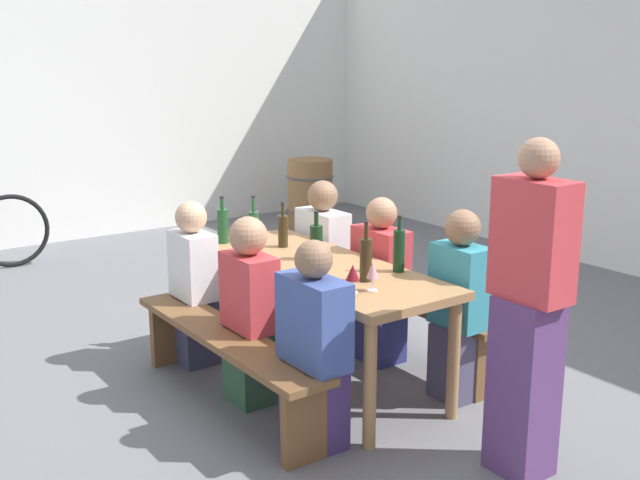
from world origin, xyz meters
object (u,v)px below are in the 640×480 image
tasting_table (320,278)px  seated_guest_far_0 (323,262)px  wine_bottle_5 (399,250)px  seated_guest_near_2 (314,352)px  seated_guest_far_2 (459,309)px  bench_far (400,307)px  wine_bottle_1 (223,225)px  wine_bottle_3 (316,241)px  wine_glass_1 (353,273)px  seated_guest_near_0 (194,287)px  wine_bottle_0 (254,225)px  seated_guest_far_1 (380,285)px  standing_host (528,317)px  wine_bottle_4 (366,259)px  wine_barrel (310,193)px  wine_bottle_2 (283,230)px  wine_glass_0 (373,271)px  bench_near (226,349)px  seated_guest_near_1 (250,314)px

tasting_table → seated_guest_far_0: (-0.68, 0.51, -0.13)m
wine_bottle_5 → seated_guest_far_0: seated_guest_far_0 is taller
seated_guest_near_2 → seated_guest_far_2: 1.02m
bench_far → seated_guest_near_2: (0.66, -1.17, 0.17)m
wine_bottle_1 → wine_bottle_5: wine_bottle_5 is taller
wine_bottle_3 → wine_glass_1: size_ratio=1.96×
seated_guest_near_0 → seated_guest_far_0: bearing=-1.1°
bench_far → seated_guest_far_2: size_ratio=1.55×
wine_bottle_0 → seated_guest_far_0: bearing=85.1°
wine_bottle_0 → wine_glass_1: bearing=-7.0°
wine_bottle_1 → seated_guest_near_2: size_ratio=0.29×
wine_bottle_3 → wine_glass_1: (0.67, -0.24, -0.01)m
wine_bottle_5 → wine_glass_1: bearing=-70.4°
seated_guest_far_1 → seated_guest_far_0: bearing=-90.0°
wine_glass_1 → seated_guest_far_2: 0.77m
bench_far → wine_bottle_0: bearing=-136.4°
bench_far → wine_bottle_3: 0.81m
seated_guest_far_1 → seated_guest_far_2: (0.71, 0.00, 0.03)m
tasting_table → standing_host: standing_host is taller
wine_bottle_3 → wine_bottle_4: 0.55m
wine_glass_1 → wine_barrel: (-4.18, 2.62, -0.46)m
wine_bottle_2 → wine_bottle_4: bearing=-3.0°
wine_glass_0 → seated_guest_far_0: seated_guest_far_0 is taller
wine_bottle_0 → seated_guest_near_0: (0.03, -0.47, -0.34)m
bench_near → wine_barrel: 4.75m
seated_guest_near_2 → wine_bottle_3: bearing=54.0°
seated_guest_near_2 → seated_guest_far_1: 1.23m
tasting_table → wine_barrel: size_ratio=2.35×
seated_guest_near_1 → wine_glass_0: bearing=-54.4°
bench_far → seated_guest_near_1: (0.02, -1.17, 0.19)m
wine_bottle_2 → seated_guest_near_0: 0.69m
wine_bottle_4 → wine_bottle_5: wine_bottle_4 is taller
seated_guest_near_2 → seated_guest_far_2: bearing=-1.1°
seated_guest_near_0 → seated_guest_near_2: 1.36m
wine_bottle_0 → wine_bottle_4: bearing=1.6°
wine_bottle_3 → bench_far: bearing=80.4°
bench_near → wine_bottle_0: bearing=139.3°
tasting_table → wine_glass_1: 0.63m
bench_near → wine_glass_1: (0.57, 0.47, 0.51)m
wine_bottle_0 → wine_bottle_5: (1.13, 0.31, 0.02)m
bench_near → seated_guest_far_0: 1.36m
standing_host → tasting_table: bearing=6.3°
seated_guest_far_0 → wine_bottle_5: bearing=78.0°
bench_near → tasting_table: bearing=90.0°
wine_bottle_0 → seated_guest_near_0: 0.59m
wine_bottle_4 → wine_glass_1: (0.13, -0.19, -0.02)m
wine_bottle_1 → wine_bottle_2: size_ratio=1.07×
tasting_table → wine_bottle_3: bearing=156.2°
wine_bottle_2 → seated_guest_far_2: (1.17, 0.46, -0.31)m
wine_bottle_4 → seated_guest_far_0: 1.28m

